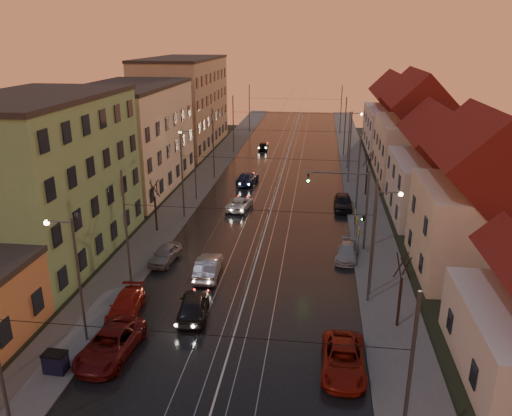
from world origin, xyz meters
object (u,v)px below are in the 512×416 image
at_px(driving_car_1, 208,267).
at_px(driving_car_3, 247,178).
at_px(parked_right_0, 343,359).
at_px(parked_left_2, 126,305).
at_px(street_lamp_1, 379,233).
at_px(driving_car_4, 264,146).
at_px(traffic_light_mast, 355,200).
at_px(driving_car_2, 240,204).
at_px(parked_left_1, 110,344).
at_px(driving_car_0, 193,306).
at_px(street_lamp_2, 192,158).
at_px(dumpster, 56,363).
at_px(parked_right_1, 347,252).
at_px(street_lamp_3, 351,135).
at_px(parked_right_2, 343,202).
at_px(street_lamp_0, 73,269).
at_px(parked_left_3, 165,254).

distance_m(driving_car_1, driving_car_3, 25.59).
bearing_deg(parked_right_0, parked_left_2, 164.41).
bearing_deg(parked_right_0, driving_car_3, 107.24).
bearing_deg(street_lamp_1, driving_car_4, 105.74).
relative_size(traffic_light_mast, driving_car_2, 1.58).
relative_size(driving_car_4, parked_left_2, 0.83).
height_order(parked_left_1, parked_left_2, parked_left_1).
relative_size(driving_car_0, driving_car_3, 0.90).
bearing_deg(street_lamp_2, dumpster, -89.98).
height_order(parked_right_1, dumpster, dumpster).
height_order(street_lamp_3, driving_car_0, street_lamp_3).
relative_size(parked_left_2, parked_right_2, 0.98).
xyz_separation_m(street_lamp_0, driving_car_0, (6.07, 3.66, -4.10)).
relative_size(parked_left_1, parked_left_3, 1.36).
bearing_deg(driving_car_2, parked_right_1, 141.67).
height_order(parked_right_1, parked_right_2, parked_right_2).
height_order(parked_right_2, dumpster, parked_right_2).
bearing_deg(driving_car_3, parked_left_3, 87.35).
height_order(street_lamp_0, parked_left_3, street_lamp_0).
xyz_separation_m(street_lamp_1, parked_right_1, (-1.63, 6.13, -4.28)).
height_order(driving_car_1, parked_right_1, driving_car_1).
bearing_deg(parked_left_3, driving_car_1, -20.17).
distance_m(traffic_light_mast, dumpster, 25.93).
bearing_deg(parked_left_2, street_lamp_1, 10.11).
height_order(street_lamp_3, dumpster, street_lamp_3).
xyz_separation_m(street_lamp_3, driving_car_2, (-12.49, -18.62, -4.25)).
distance_m(traffic_light_mast, parked_left_1, 22.95).
bearing_deg(traffic_light_mast, parked_left_1, -130.68).
distance_m(driving_car_0, parked_right_1, 14.84).
relative_size(street_lamp_3, dumpster, 6.67).
distance_m(driving_car_3, parked_right_0, 37.48).
xyz_separation_m(parked_right_0, dumpster, (-15.69, -2.28, -0.02)).
height_order(driving_car_0, driving_car_3, driving_car_0).
distance_m(street_lamp_1, parked_right_2, 19.36).
bearing_deg(parked_right_1, driving_car_0, -127.68).
bearing_deg(street_lamp_1, driving_car_2, 125.71).
bearing_deg(parked_left_2, parked_right_2, 51.70).
distance_m(driving_car_1, parked_right_2, 20.48).
height_order(driving_car_1, parked_right_0, driving_car_1).
height_order(street_lamp_2, parked_right_1, street_lamp_2).
bearing_deg(dumpster, driving_car_4, 88.22).
height_order(traffic_light_mast, parked_left_3, traffic_light_mast).
relative_size(driving_car_1, parked_left_3, 1.19).
height_order(driving_car_3, driving_car_4, driving_car_3).
bearing_deg(driving_car_1, parked_left_1, 68.95).
bearing_deg(traffic_light_mast, street_lamp_0, -136.90).
height_order(parked_right_0, parked_right_1, parked_right_0).
bearing_deg(parked_left_3, parked_right_0, -34.75).
distance_m(parked_left_1, parked_right_2, 31.49).
distance_m(street_lamp_2, dumpster, 31.39).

